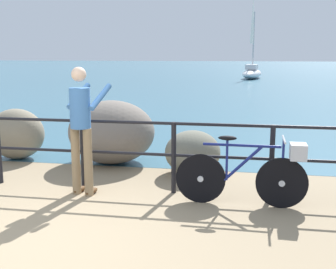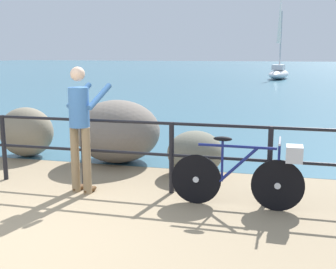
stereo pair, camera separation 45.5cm
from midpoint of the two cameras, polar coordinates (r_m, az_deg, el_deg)
ground_plane at (r=23.92m, az=4.05°, el=5.97°), size 120.00×120.00×0.10m
sea_surface at (r=52.10m, az=7.41°, el=8.60°), size 120.00×90.00×0.01m
promenade_railing at (r=6.43m, az=-13.22°, el=-1.46°), size 8.13×0.07×1.02m
bicycle at (r=5.61m, az=8.85°, el=-4.87°), size 1.70×0.48×0.92m
person_at_railing at (r=6.07m, az=-13.49°, el=1.25°), size 0.55×0.67×1.78m
breakwater_boulder_main at (r=7.81m, az=-9.14°, el=0.33°), size 1.55×1.41×1.13m
breakwater_boulder_left at (r=8.59m, az=-20.87°, el=0.07°), size 1.05×0.87×0.94m
breakwater_boulder_right at (r=7.05m, az=1.43°, el=-2.39°), size 0.91×0.94×0.72m
sailboat at (r=33.30m, az=10.67°, el=8.49°), size 1.95×4.55×6.16m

